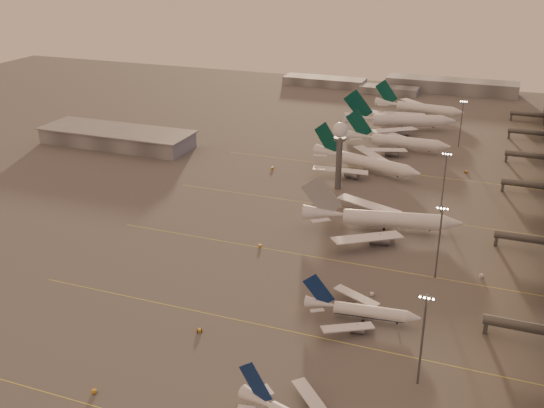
% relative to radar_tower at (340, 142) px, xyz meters
% --- Properties ---
extents(ground, '(700.00, 700.00, 0.00)m').
position_rel_radar_tower_xyz_m(ground, '(-5.00, -120.00, -20.95)').
color(ground, '#525050').
rests_on(ground, ground).
extents(taxiway_markings, '(180.00, 185.25, 0.02)m').
position_rel_radar_tower_xyz_m(taxiway_markings, '(25.00, -64.00, -20.94)').
color(taxiway_markings, '#EBE652').
rests_on(taxiway_markings, ground).
extents(hangar, '(82.00, 27.00, 8.50)m').
position_rel_radar_tower_xyz_m(hangar, '(-125.00, 20.00, -16.63)').
color(hangar, slate).
rests_on(hangar, ground).
extents(radar_tower, '(6.40, 6.40, 31.10)m').
position_rel_radar_tower_xyz_m(radar_tower, '(0.00, 0.00, 0.00)').
color(radar_tower, '#515458').
rests_on(radar_tower, ground).
extents(mast_a, '(3.60, 0.56, 25.00)m').
position_rel_radar_tower_xyz_m(mast_a, '(53.00, -120.00, -7.21)').
color(mast_a, '#515458').
rests_on(mast_a, ground).
extents(mast_b, '(3.60, 0.56, 25.00)m').
position_rel_radar_tower_xyz_m(mast_b, '(50.00, -65.00, -7.21)').
color(mast_b, '#515458').
rests_on(mast_b, ground).
extents(mast_c, '(3.60, 0.56, 25.00)m').
position_rel_radar_tower_xyz_m(mast_c, '(45.00, -10.00, -7.21)').
color(mast_c, '#515458').
rests_on(mast_c, ground).
extents(mast_d, '(3.60, 0.56, 25.00)m').
position_rel_radar_tower_xyz_m(mast_d, '(43.00, 80.00, -7.21)').
color(mast_d, '#515458').
rests_on(mast_d, ground).
extents(distant_horizon, '(165.00, 37.50, 9.00)m').
position_rel_radar_tower_xyz_m(distant_horizon, '(-2.38, 205.14, -17.06)').
color(distant_horizon, slate).
rests_on(distant_horizon, ground).
extents(narrowbody_mid, '(33.68, 26.77, 13.17)m').
position_rel_radar_tower_xyz_m(narrowbody_mid, '(33.67, -97.76, -18.28)').
color(narrowbody_mid, white).
rests_on(narrowbody_mid, ground).
extents(widebody_white, '(58.50, 46.41, 20.82)m').
position_rel_radar_tower_xyz_m(widebody_white, '(26.66, -36.41, -17.34)').
color(widebody_white, white).
rests_on(widebody_white, ground).
extents(greentail_a, '(54.50, 43.39, 20.34)m').
position_rel_radar_tower_xyz_m(greentail_a, '(6.29, 25.04, -17.36)').
color(greentail_a, white).
rests_on(greentail_a, ground).
extents(greentail_b, '(54.25, 43.84, 19.71)m').
position_rel_radar_tower_xyz_m(greentail_b, '(14.11, 63.14, -17.47)').
color(greentail_b, white).
rests_on(greentail_b, ground).
extents(greentail_c, '(61.43, 48.86, 23.03)m').
position_rel_radar_tower_xyz_m(greentail_c, '(8.45, 101.45, -16.88)').
color(greentail_c, white).
rests_on(greentail_c, ground).
extents(greentail_d, '(55.62, 44.71, 20.22)m').
position_rel_radar_tower_xyz_m(greentail_d, '(13.54, 136.99, -17.38)').
color(greentail_d, white).
rests_on(greentail_d, ground).
extents(gsv_truck_a, '(5.21, 4.59, 2.08)m').
position_rel_radar_tower_xyz_m(gsv_truck_a, '(-18.31, -150.86, -19.89)').
color(gsv_truck_a, orange).
rests_on(gsv_truck_a, ground).
extents(gsv_tug_mid, '(3.14, 3.59, 0.88)m').
position_rel_radar_tower_xyz_m(gsv_tug_mid, '(-6.77, -119.21, -20.50)').
color(gsv_tug_mid, orange).
rests_on(gsv_tug_mid, ground).
extents(gsv_truck_b, '(5.84, 3.65, 2.22)m').
position_rel_radar_tower_xyz_m(gsv_truck_b, '(33.97, -83.28, -19.82)').
color(gsv_truck_b, silver).
rests_on(gsv_truck_b, ground).
extents(gsv_truck_c, '(5.17, 3.68, 1.97)m').
position_rel_radar_tower_xyz_m(gsv_truck_c, '(-10.31, -64.48, -19.94)').
color(gsv_truck_c, orange).
rests_on(gsv_truck_c, ground).
extents(gsv_catering_b, '(5.45, 3.12, 4.22)m').
position_rel_radar_tower_xyz_m(gsv_catering_b, '(64.01, -59.59, -18.84)').
color(gsv_catering_b, silver).
rests_on(gsv_catering_b, ground).
extents(gsv_tug_far, '(2.41, 3.47, 0.91)m').
position_rel_radar_tower_xyz_m(gsv_tug_far, '(20.26, -27.85, -20.48)').
color(gsv_tug_far, silver).
rests_on(gsv_tug_far, ground).
extents(gsv_truck_d, '(3.36, 5.58, 2.12)m').
position_rel_radar_tower_xyz_m(gsv_truck_d, '(-35.47, 14.02, -19.87)').
color(gsv_truck_d, orange).
rests_on(gsv_truck_d, ground).
extents(gsv_tug_hangar, '(3.59, 3.20, 0.88)m').
position_rel_radar_tower_xyz_m(gsv_tug_hangar, '(50.40, 40.33, -20.50)').
color(gsv_tug_hangar, orange).
rests_on(gsv_tug_hangar, ground).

